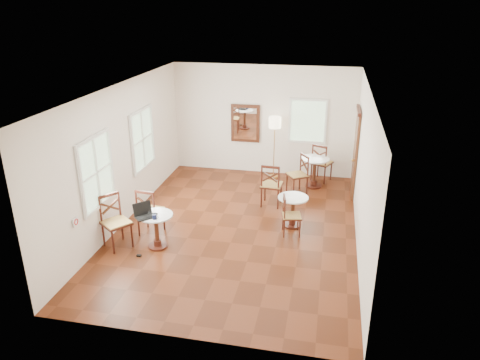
% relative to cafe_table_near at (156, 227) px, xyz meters
% --- Properties ---
extents(ground, '(7.00, 7.00, 0.00)m').
position_rel_cafe_table_near_xyz_m(ground, '(1.39, 1.09, -0.44)').
color(ground, '#59240F').
rests_on(ground, ground).
extents(room_shell, '(5.02, 7.02, 3.01)m').
position_rel_cafe_table_near_xyz_m(room_shell, '(1.33, 1.37, 1.45)').
color(room_shell, white).
rests_on(room_shell, ground).
extents(cafe_table_near, '(0.67, 0.67, 0.71)m').
position_rel_cafe_table_near_xyz_m(cafe_table_near, '(0.00, 0.00, 0.00)').
color(cafe_table_near, '#461B11').
rests_on(cafe_table_near, ground).
extents(cafe_table_mid, '(0.65, 0.65, 0.69)m').
position_rel_cafe_table_near_xyz_m(cafe_table_mid, '(2.54, 1.43, -0.02)').
color(cafe_table_mid, '#461B11').
rests_on(cafe_table_mid, ground).
extents(cafe_table_back, '(0.74, 0.74, 0.78)m').
position_rel_cafe_table_near_xyz_m(cafe_table_back, '(2.88, 3.78, 0.04)').
color(cafe_table_back, '#461B11').
rests_on(cafe_table_back, ground).
extents(chair_near_a, '(0.52, 0.52, 1.03)m').
position_rel_cafe_table_near_xyz_m(chair_near_a, '(-0.33, 0.51, 0.07)').
color(chair_near_a, '#461B11').
rests_on(chair_near_a, ground).
extents(chair_near_b, '(0.70, 0.70, 1.08)m').
position_rel_cafe_table_near_xyz_m(chair_near_b, '(-0.80, -0.12, 0.10)').
color(chair_near_b, '#461B11').
rests_on(chair_near_b, ground).
extents(chair_mid_a, '(0.52, 0.52, 1.06)m').
position_rel_cafe_table_near_xyz_m(chair_mid_a, '(1.94, 2.40, 0.09)').
color(chair_mid_a, '#461B11').
rests_on(chair_mid_a, ground).
extents(chair_mid_b, '(0.46, 0.46, 0.86)m').
position_rel_cafe_table_near_xyz_m(chair_mid_b, '(2.53, 1.07, -0.02)').
color(chair_mid_b, '#461B11').
rests_on(chair_mid_b, ground).
extents(chair_back_a, '(0.64, 0.64, 1.04)m').
position_rel_cafe_table_near_xyz_m(chair_back_a, '(3.03, 4.24, 0.08)').
color(chair_back_a, '#461B11').
rests_on(chair_back_a, ground).
extents(chair_back_b, '(0.63, 0.63, 0.99)m').
position_rel_cafe_table_near_xyz_m(chair_back_b, '(2.49, 3.30, 0.05)').
color(chair_back_b, '#461B11').
rests_on(chair_back_b, ground).
extents(floor_lamp, '(0.33, 0.33, 1.70)m').
position_rel_cafe_table_near_xyz_m(floor_lamp, '(1.75, 4.24, 1.00)').
color(floor_lamp, '#BF8C3F').
rests_on(floor_lamp, ground).
extents(laptop, '(0.47, 0.47, 0.26)m').
position_rel_cafe_table_near_xyz_m(laptop, '(-0.18, -0.11, 0.34)').
color(laptop, black).
rests_on(laptop, cafe_table_near).
extents(mouse, '(0.12, 0.10, 0.04)m').
position_rel_cafe_table_near_xyz_m(mouse, '(0.00, -0.00, 0.29)').
color(mouse, black).
rests_on(mouse, cafe_table_near).
extents(navy_mug, '(0.12, 0.08, 0.09)m').
position_rel_cafe_table_near_xyz_m(navy_mug, '(0.06, -0.19, 0.32)').
color(navy_mug, black).
rests_on(navy_mug, cafe_table_near).
extents(water_glass, '(0.06, 0.06, 0.10)m').
position_rel_cafe_table_near_xyz_m(water_glass, '(-0.07, -0.09, 0.32)').
color(water_glass, white).
rests_on(water_glass, cafe_table_near).
extents(power_adapter, '(0.09, 0.05, 0.03)m').
position_rel_cafe_table_near_xyz_m(power_adapter, '(-0.22, -0.42, -0.42)').
color(power_adapter, black).
rests_on(power_adapter, ground).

